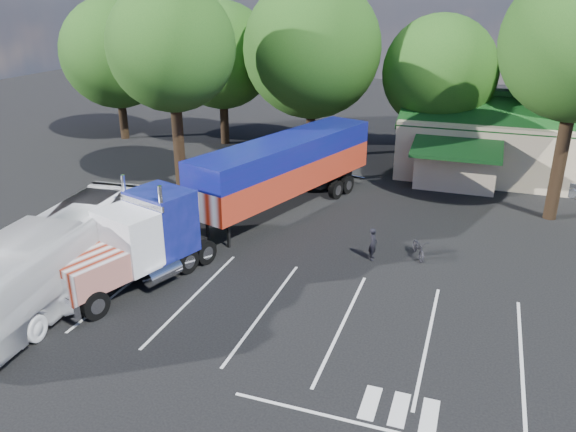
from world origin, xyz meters
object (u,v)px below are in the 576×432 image
(woman, at_px, (373,244))
(bicycle, at_px, (419,248))
(semi_truck, at_px, (254,182))
(tour_bus, at_px, (55,258))
(silver_sedan, at_px, (554,181))

(woman, bearing_deg, bicycle, -69.02)
(semi_truck, xyz_separation_m, bicycle, (8.87, -0.88, -2.07))
(tour_bus, bearing_deg, woman, 27.90)
(bicycle, distance_m, silver_sedan, 14.21)
(woman, relative_size, silver_sedan, 0.37)
(semi_truck, relative_size, tour_bus, 1.76)
(bicycle, xyz_separation_m, tour_bus, (-13.74, -8.68, 1.20))
(tour_bus, bearing_deg, silver_sedan, 40.41)
(bicycle, relative_size, tour_bus, 0.15)
(bicycle, height_order, silver_sedan, silver_sedan)
(woman, bearing_deg, tour_bus, 117.89)
(tour_bus, xyz_separation_m, silver_sedan, (20.58, 21.14, -0.98))
(tour_bus, bearing_deg, semi_truck, 57.66)
(semi_truck, xyz_separation_m, silver_sedan, (15.71, 11.57, -1.84))
(bicycle, bearing_deg, semi_truck, 152.36)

